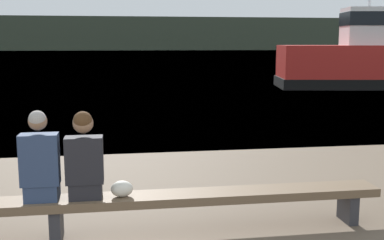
# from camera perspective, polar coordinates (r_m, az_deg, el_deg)

# --- Properties ---
(water_surface) EXTENTS (240.00, 240.00, 0.00)m
(water_surface) POSITION_cam_1_polar(r_m,az_deg,el_deg) (129.27, -9.08, 8.23)
(water_surface) COLOR #386084
(water_surface) RESTS_ON ground
(far_shoreline) EXTENTS (600.00, 12.00, 8.17)m
(far_shoreline) POSITION_cam_1_polar(r_m,az_deg,el_deg) (125.40, -9.14, 10.06)
(far_shoreline) COLOR #384233
(far_shoreline) RESTS_ON ground
(bench_main) EXTENTS (7.49, 0.40, 0.45)m
(bench_main) POSITION_cam_1_polar(r_m,az_deg,el_deg) (5.58, -15.86, -9.81)
(bench_main) COLOR brown
(bench_main) RESTS_ON ground
(person_left) EXTENTS (0.41, 0.35, 1.00)m
(person_left) POSITION_cam_1_polar(r_m,az_deg,el_deg) (5.46, -17.57, -4.70)
(person_left) COLOR navy
(person_left) RESTS_ON bench_main
(person_right) EXTENTS (0.41, 0.36, 0.98)m
(person_right) POSITION_cam_1_polar(r_m,az_deg,el_deg) (5.40, -12.63, -4.53)
(person_right) COLOR black
(person_right) RESTS_ON bench_main
(shopping_bag) EXTENTS (0.25, 0.18, 0.18)m
(shopping_bag) POSITION_cam_1_polar(r_m,az_deg,el_deg) (5.47, -8.31, -8.07)
(shopping_bag) COLOR beige
(shopping_bag) RESTS_ON bench_main
(tugboat_red) EXTENTS (8.34, 4.23, 6.97)m
(tugboat_red) POSITION_cam_1_polar(r_m,az_deg,el_deg) (24.28, 19.79, 6.46)
(tugboat_red) COLOR red
(tugboat_red) RESTS_ON water_surface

